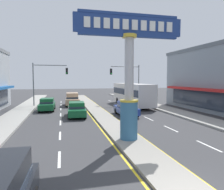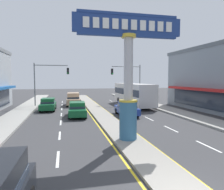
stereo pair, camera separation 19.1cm
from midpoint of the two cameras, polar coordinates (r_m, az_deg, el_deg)
median_strip at (r=24.26m, az=-3.26°, el=-4.81°), size 1.96×52.00×0.14m
sidewalk_left at (r=22.50m, az=-25.43°, el=-5.92°), size 2.65×60.00×0.18m
sidewalk_right at (r=25.47m, az=17.78°, el=-4.53°), size 2.65×60.00×0.18m
lane_markings at (r=22.96m, az=-2.69°, el=-5.51°), size 8.70×52.00×0.01m
district_sign at (r=13.09m, az=4.91°, el=5.49°), size 6.84×1.16×7.81m
traffic_light_left_side at (r=31.16m, az=-17.04°, el=4.75°), size 4.86×0.46×6.20m
traffic_light_right_side at (r=33.35m, az=4.95°, el=4.89°), size 4.86×0.46×6.20m
suv_near_right_lane at (r=31.60m, az=-10.36°, el=-1.06°), size 2.08×4.66×1.90m
bus_far_right_lane at (r=30.82m, az=5.92°, el=0.50°), size 2.82×11.26×3.26m
sedan_near_left_lane at (r=22.62m, az=4.27°, el=-3.65°), size 1.89×4.33×1.53m
sedan_mid_left_lane at (r=27.39m, az=-16.86°, el=-2.42°), size 1.91×4.34×1.53m
sedan_kerb_right at (r=22.26m, az=-9.26°, el=-3.83°), size 1.96×4.36×1.53m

